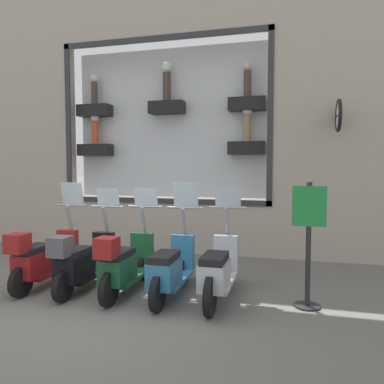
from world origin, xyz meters
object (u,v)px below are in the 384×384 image
object	(u,v)px
scooter_silver_0	(218,271)
scooter_teal_1	(171,269)
scooter_black_3	(82,262)
scooter_red_4	(42,258)
shop_sign_post	(308,240)
scooter_green_2	(124,264)

from	to	relation	value
scooter_silver_0	scooter_teal_1	xyz separation A→B (m)	(-0.00, 0.71, -0.01)
scooter_black_3	scooter_red_4	size ratio (longest dim) A/B	1.00
scooter_black_3	scooter_teal_1	bearing A→B (deg)	-87.11
scooter_teal_1	scooter_red_4	xyz separation A→B (m)	(-0.07, 2.14, 0.03)
shop_sign_post	scooter_black_3	bearing A→B (deg)	93.14
scooter_green_2	scooter_red_4	distance (m)	1.42
scooter_teal_1	scooter_black_3	world-z (taller)	scooter_teal_1
scooter_green_2	scooter_teal_1	bearing A→B (deg)	-84.76
scooter_silver_0	shop_sign_post	size ratio (longest dim) A/B	1.05
scooter_red_4	shop_sign_post	xyz separation A→B (m)	(0.18, -4.08, 0.47)
scooter_silver_0	scooter_red_4	xyz separation A→B (m)	(-0.07, 2.85, 0.02)
scooter_black_3	shop_sign_post	distance (m)	3.40
scooter_silver_0	scooter_black_3	distance (m)	2.14
scooter_green_2	shop_sign_post	distance (m)	2.70
scooter_red_4	shop_sign_post	distance (m)	4.11
scooter_red_4	scooter_green_2	bearing A→B (deg)	-89.94
scooter_teal_1	scooter_green_2	world-z (taller)	scooter_teal_1
scooter_silver_0	scooter_green_2	xyz separation A→B (m)	(-0.07, 1.42, 0.03)
scooter_silver_0	shop_sign_post	bearing A→B (deg)	-84.80
scooter_teal_1	scooter_red_4	bearing A→B (deg)	91.79
scooter_silver_0	scooter_black_3	bearing A→B (deg)	91.95
scooter_black_3	scooter_red_4	xyz separation A→B (m)	(0.00, 0.71, 0.01)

